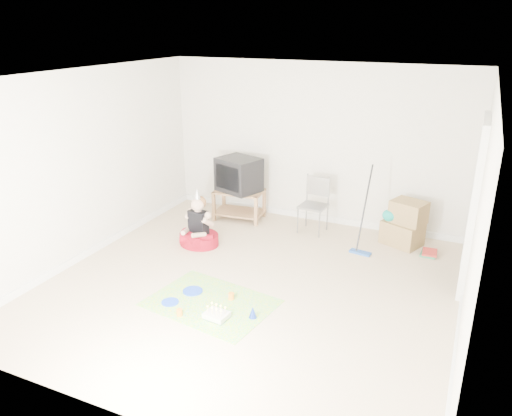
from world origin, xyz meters
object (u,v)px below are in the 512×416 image
at_px(crt_tv, 239,175).
at_px(folding_chair, 313,206).
at_px(birthday_cake, 217,316).
at_px(tv_stand, 239,202).
at_px(seated_woman, 199,232).
at_px(cardboard_boxes, 404,224).

distance_m(crt_tv, folding_chair, 1.36).
xyz_separation_m(folding_chair, birthday_cake, (-0.20, -2.84, -0.40)).
bearing_deg(birthday_cake, crt_tv, 111.17).
bearing_deg(crt_tv, tv_stand, 0.00).
distance_m(crt_tv, seated_woman, 1.34).
xyz_separation_m(tv_stand, crt_tv, (0.00, 0.00, 0.49)).
bearing_deg(tv_stand, crt_tv, 0.00).
bearing_deg(folding_chair, birthday_cake, -94.11).
bearing_deg(tv_stand, cardboard_boxes, 1.38).
xyz_separation_m(folding_chair, cardboard_boxes, (1.39, 0.10, -0.10)).
xyz_separation_m(tv_stand, birthday_cake, (1.11, -2.87, -0.26)).
bearing_deg(cardboard_boxes, crt_tv, -178.62).
distance_m(cardboard_boxes, birthday_cake, 3.35).
distance_m(crt_tv, cardboard_boxes, 2.75).
bearing_deg(seated_woman, birthday_cake, -54.24).
height_order(cardboard_boxes, birthday_cake, cardboard_boxes).
relative_size(cardboard_boxes, birthday_cake, 2.44).
bearing_deg(seated_woman, cardboard_boxes, 24.27).
xyz_separation_m(crt_tv, seated_woman, (-0.09, -1.20, -0.59)).
bearing_deg(cardboard_boxes, tv_stand, -178.62).
distance_m(cardboard_boxes, seated_woman, 3.07).
bearing_deg(tv_stand, folding_chair, -1.31).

